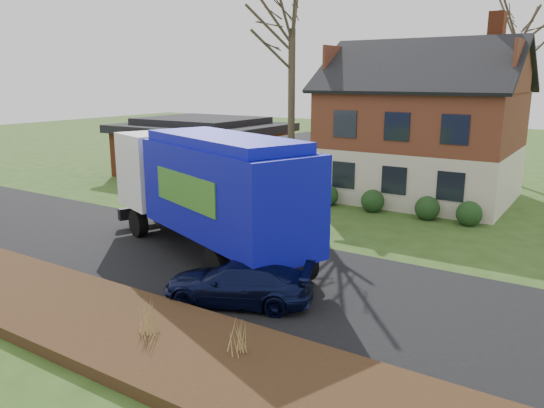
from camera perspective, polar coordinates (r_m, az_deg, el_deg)
The scene contains 12 objects.
ground at distance 18.02m, azimuth -4.92°, elevation -6.63°, with size 120.00×120.00×0.00m, color #2E4818.
road at distance 18.01m, azimuth -4.92°, elevation -6.60°, with size 80.00×7.00×0.02m, color black.
mulch_verge at distance 14.48m, azimuth -18.17°, elevation -11.80°, with size 80.00×3.50×0.30m, color black.
main_house at distance 28.74m, azimuth 14.86°, elevation 8.70°, with size 12.95×8.95×9.26m.
ranch_house at distance 34.87m, azimuth -7.49°, elevation 6.11°, with size 9.80×8.20×3.70m.
garbage_truck at distance 18.44m, azimuth -6.87°, elevation 1.90°, with size 10.47×6.17×4.36m.
silver_sedan at distance 23.16m, azimuth -8.62°, elevation -0.21°, with size 1.63×4.68×1.54m, color #A5A9AD.
navy_wagon at distance 14.93m, azimuth -3.70°, elevation -8.43°, with size 1.71×4.20×1.22m, color black.
tree_front_west at distance 27.53m, azimuth 2.20°, elevation 20.92°, with size 3.99×3.99×11.86m.
tree_back at distance 35.39m, azimuth 25.08°, elevation 18.00°, with size 3.69×3.69×11.69m.
grass_clump_mid at distance 12.94m, azimuth -13.17°, elevation -11.71°, with size 0.31×0.26×0.88m.
grass_clump_east at distance 11.87m, azimuth -3.61°, elevation -14.10°, with size 0.30×0.25×0.76m.
Camera 1 is at (10.47, -13.31, 6.14)m, focal length 35.00 mm.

